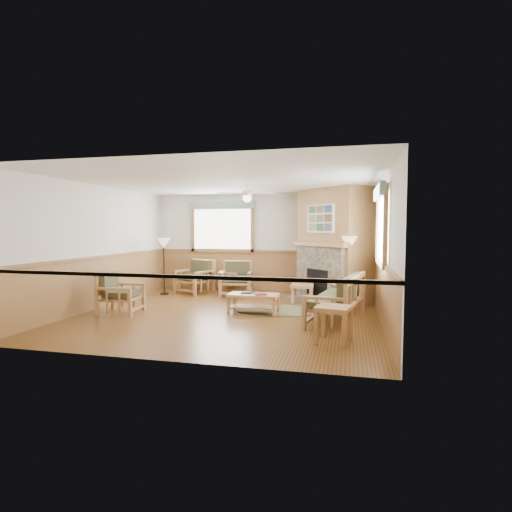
% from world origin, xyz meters
% --- Properties ---
extents(floor, '(6.00, 6.00, 0.01)m').
position_xyz_m(floor, '(0.00, 0.00, -0.01)').
color(floor, brown).
rests_on(floor, ground).
extents(ceiling, '(6.00, 6.00, 0.01)m').
position_xyz_m(ceiling, '(0.00, 0.00, 2.70)').
color(ceiling, white).
rests_on(ceiling, floor).
extents(wall_back, '(6.00, 0.02, 2.70)m').
position_xyz_m(wall_back, '(0.00, 3.00, 1.35)').
color(wall_back, white).
rests_on(wall_back, floor).
extents(wall_front, '(6.00, 0.02, 2.70)m').
position_xyz_m(wall_front, '(0.00, -3.00, 1.35)').
color(wall_front, white).
rests_on(wall_front, floor).
extents(wall_left, '(0.02, 6.00, 2.70)m').
position_xyz_m(wall_left, '(-3.00, 0.00, 1.35)').
color(wall_left, white).
rests_on(wall_left, floor).
extents(wall_right, '(0.02, 6.00, 2.70)m').
position_xyz_m(wall_right, '(3.00, 0.00, 1.35)').
color(wall_right, white).
rests_on(wall_right, floor).
extents(wainscot, '(6.00, 6.00, 1.10)m').
position_xyz_m(wainscot, '(0.00, 0.00, 0.55)').
color(wainscot, '#9B6F3F').
rests_on(wainscot, floor).
extents(fireplace, '(3.11, 3.11, 2.70)m').
position_xyz_m(fireplace, '(2.05, 2.05, 1.35)').
color(fireplace, '#9B6F3F').
rests_on(fireplace, floor).
extents(window_back, '(1.90, 0.16, 1.50)m').
position_xyz_m(window_back, '(-1.10, 2.96, 2.53)').
color(window_back, white).
rests_on(window_back, wall_back).
extents(window_right, '(0.16, 1.90, 1.50)m').
position_xyz_m(window_right, '(2.96, -0.20, 2.53)').
color(window_right, white).
rests_on(window_right, wall_right).
extents(ceiling_fan, '(1.59, 1.59, 0.36)m').
position_xyz_m(ceiling_fan, '(0.30, 0.30, 2.66)').
color(ceiling_fan, white).
rests_on(ceiling_fan, ceiling).
extents(sofa, '(2.00, 1.11, 0.87)m').
position_xyz_m(sofa, '(2.16, -0.15, 0.43)').
color(sofa, tan).
rests_on(sofa, floor).
extents(armchair_back_left, '(1.04, 1.04, 0.90)m').
position_xyz_m(armchair_back_left, '(-1.67, 2.26, 0.45)').
color(armchair_back_left, tan).
rests_on(armchair_back_left, floor).
extents(armchair_back_right, '(0.90, 0.90, 0.89)m').
position_xyz_m(armchair_back_right, '(-0.48, 2.20, 0.44)').
color(armchair_back_right, tan).
rests_on(armchair_back_right, floor).
extents(armchair_left, '(0.83, 0.83, 0.84)m').
position_xyz_m(armchair_left, '(-2.18, -0.50, 0.42)').
color(armchair_left, tan).
rests_on(armchair_left, floor).
extents(coffee_table, '(1.03, 0.53, 0.41)m').
position_xyz_m(coffee_table, '(0.48, 0.14, 0.20)').
color(coffee_table, tan).
rests_on(coffee_table, floor).
extents(end_table_chairs, '(0.61, 0.59, 0.59)m').
position_xyz_m(end_table_chairs, '(-0.79, 2.52, 0.29)').
color(end_table_chairs, tan).
rests_on(end_table_chairs, floor).
extents(end_table_sofa, '(0.60, 0.58, 0.57)m').
position_xyz_m(end_table_sofa, '(2.16, -1.62, 0.28)').
color(end_table_sofa, tan).
rests_on(end_table_sofa, floor).
extents(footstool, '(0.54, 0.54, 0.45)m').
position_xyz_m(footstool, '(1.33, 1.50, 0.22)').
color(footstool, tan).
rests_on(footstool, floor).
extents(braided_rug, '(2.37, 2.37, 0.01)m').
position_xyz_m(braided_rug, '(0.87, 0.54, 0.01)').
color(braided_rug, brown).
rests_on(braided_rug, floor).
extents(floor_lamp_left, '(0.38, 0.38, 1.51)m').
position_xyz_m(floor_lamp_left, '(-2.40, 1.94, 0.75)').
color(floor_lamp_left, black).
rests_on(floor_lamp_left, floor).
extents(floor_lamp_right, '(0.40, 0.40, 1.59)m').
position_xyz_m(floor_lamp_right, '(2.39, 1.21, 0.79)').
color(floor_lamp_right, black).
rests_on(floor_lamp_right, floor).
extents(book_red, '(0.32, 0.36, 0.03)m').
position_xyz_m(book_red, '(0.63, 0.09, 0.44)').
color(book_red, maroon).
rests_on(book_red, coffee_table).
extents(book_dark, '(0.22, 0.28, 0.03)m').
position_xyz_m(book_dark, '(0.33, 0.21, 0.43)').
color(book_dark, black).
rests_on(book_dark, coffee_table).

